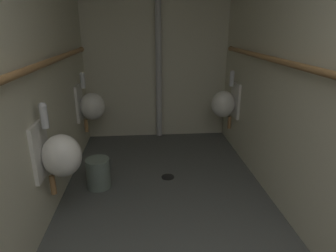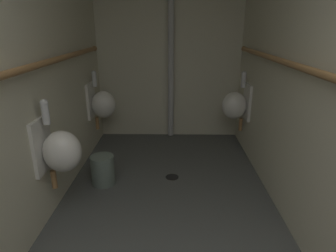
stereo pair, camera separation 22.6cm
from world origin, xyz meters
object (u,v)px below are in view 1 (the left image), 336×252
Objects in this scene: urinal_right_mid at (225,103)px; floor_drain at (168,177)px; waste_bin at (98,173)px; urinal_left_mid at (59,155)px; standpipe_back_wall at (158,41)px; urinal_left_far at (91,106)px.

floor_drain is (-0.79, -0.73, -0.61)m from urinal_right_mid.
urinal_right_mid reaches higher than waste_bin.
urinal_left_mid is 2.46× the size of waste_bin.
standpipe_back_wall reaches higher than urinal_left_mid.
floor_drain is 0.46× the size of waste_bin.
waste_bin is at bearing -169.36° from floor_drain.
urinal_left_mid and urinal_right_mid have the same top height.
urinal_right_mid is (1.69, 1.40, 0.00)m from urinal_left_mid.
floor_drain is (0.89, 0.67, -0.61)m from urinal_left_mid.
urinal_left_far is 5.39× the size of floor_drain.
urinal_right_mid is at bearing 42.75° from floor_drain.
urinal_right_mid is at bearing 29.96° from waste_bin.
urinal_left_far is 1.02m from waste_bin.
urinal_left_far reaches higher than floor_drain.
floor_drain is (0.89, -0.76, -0.61)m from urinal_left_far.
urinal_right_mid is at bearing 39.78° from urinal_left_mid.
standpipe_back_wall is at bearing 63.00° from waste_bin.
urinal_left_mid reaches higher than waste_bin.
urinal_right_mid is 0.28× the size of standpipe_back_wall.
urinal_left_mid reaches higher than floor_drain.
urinal_left_far is 1.69m from urinal_right_mid.
standpipe_back_wall is (-0.82, 0.48, 0.74)m from urinal_right_mid.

